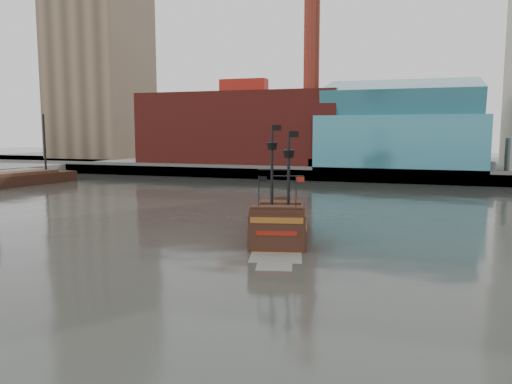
% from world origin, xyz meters
% --- Properties ---
extents(ground, '(400.00, 400.00, 0.00)m').
position_xyz_m(ground, '(0.00, 0.00, 0.00)').
color(ground, '#262823').
rests_on(ground, ground).
extents(promenade_far, '(220.00, 60.00, 2.00)m').
position_xyz_m(promenade_far, '(0.00, 92.00, 1.00)').
color(promenade_far, slate).
rests_on(promenade_far, ground).
extents(seawall, '(220.00, 1.00, 2.60)m').
position_xyz_m(seawall, '(0.00, 62.50, 1.30)').
color(seawall, '#4C4C49').
rests_on(seawall, ground).
extents(skyline, '(149.00, 45.00, 62.00)m').
position_xyz_m(skyline, '(5.21, 84.56, 24.55)').
color(skyline, brown).
rests_on(skyline, promenade_far).
extents(pirate_ship, '(7.33, 14.55, 10.45)m').
position_xyz_m(pirate_ship, '(2.65, 12.43, 0.95)').
color(pirate_ship, black).
rests_on(pirate_ship, ground).
extents(docked_vessel, '(7.55, 20.71, 13.77)m').
position_xyz_m(docked_vessel, '(-50.61, 39.33, 0.88)').
color(docked_vessel, black).
rests_on(docked_vessel, ground).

